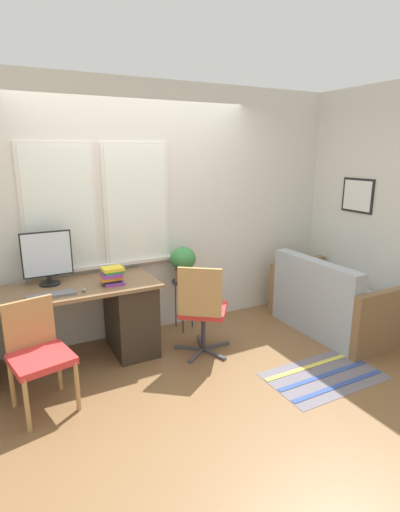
{
  "coord_description": "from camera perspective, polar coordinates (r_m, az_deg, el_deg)",
  "views": [
    {
      "loc": [
        -1.39,
        -3.3,
        1.99
      ],
      "look_at": [
        0.43,
        0.17,
        0.96
      ],
      "focal_mm": 28.0,
      "sensor_mm": 36.0,
      "label": 1
    }
  ],
  "objects": [
    {
      "name": "mouse",
      "position": [
        3.73,
        -16.26,
        -4.68
      ],
      "size": [
        0.04,
        0.06,
        0.03
      ],
      "color": "slate",
      "rests_on": "desk"
    },
    {
      "name": "floor_rug_striped",
      "position": [
        3.97,
        17.29,
        -16.01
      ],
      "size": [
        1.06,
        0.63,
        0.01
      ],
      "color": "slate",
      "rests_on": "ground_plane"
    },
    {
      "name": "book_stack",
      "position": [
        3.85,
        -12.42,
        -2.75
      ],
      "size": [
        0.22,
        0.18,
        0.16
      ],
      "color": "purple",
      "rests_on": "desk"
    },
    {
      "name": "desk_chair_wooden",
      "position": [
        3.45,
        -22.12,
        -12.56
      ],
      "size": [
        0.51,
        0.52,
        0.86
      ],
      "rotation": [
        0.0,
        0.0,
        0.21
      ],
      "color": "#B2844C",
      "rests_on": "ground_plane"
    },
    {
      "name": "potted_plant",
      "position": [
        4.41,
        -2.44,
        -0.82
      ],
      "size": [
        0.28,
        0.28,
        0.39
      ],
      "color": "#9E6B4C",
      "rests_on": "plant_stand"
    },
    {
      "name": "wall_right_with_picture",
      "position": [
        5.12,
        21.75,
        6.55
      ],
      "size": [
        0.08,
        9.0,
        2.7
      ],
      "color": "silver",
      "rests_on": "ground_plane"
    },
    {
      "name": "office_chair_swivel",
      "position": [
        3.95,
        0.32,
        -7.46
      ],
      "size": [
        0.62,
        0.63,
        0.95
      ],
      "rotation": [
        0.0,
        0.0,
        2.5
      ],
      "color": "#47474C",
      "rests_on": "ground_plane"
    },
    {
      "name": "couch_loveseat",
      "position": [
        4.82,
        18.36,
        -6.64
      ],
      "size": [
        0.82,
        1.39,
        0.85
      ],
      "rotation": [
        0.0,
        0.0,
        1.57
      ],
      "color": "#9EA8B2",
      "rests_on": "ground_plane"
    },
    {
      "name": "keyboard",
      "position": [
        3.71,
        -20.48,
        -5.22
      ],
      "size": [
        0.41,
        0.13,
        0.02
      ],
      "color": "slate",
      "rests_on": "desk"
    },
    {
      "name": "desk",
      "position": [
        3.99,
        -20.36,
        -9.51
      ],
      "size": [
        1.99,
        0.69,
        0.77
      ],
      "color": "brown",
      "rests_on": "ground_plane"
    },
    {
      "name": "monitor",
      "position": [
        3.96,
        -20.99,
        -0.21
      ],
      "size": [
        0.45,
        0.19,
        0.51
      ],
      "color": "black",
      "rests_on": "desk"
    },
    {
      "name": "ground_plane",
      "position": [
        4.1,
        -4.38,
        -14.32
      ],
      "size": [
        14.0,
        14.0,
        0.0
      ],
      "primitive_type": "plane",
      "color": "brown"
    },
    {
      "name": "wall_back_with_window",
      "position": [
        4.34,
        -8.96,
        6.13
      ],
      "size": [
        9.0,
        0.12,
        2.7
      ],
      "color": "silver",
      "rests_on": "ground_plane"
    },
    {
      "name": "plant_stand",
      "position": [
        4.5,
        -2.4,
        -4.38
      ],
      "size": [
        0.26,
        0.26,
        0.58
      ],
      "color": "#333338",
      "rests_on": "ground_plane"
    }
  ]
}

